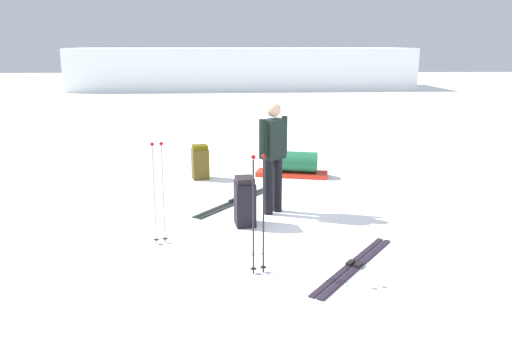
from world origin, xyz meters
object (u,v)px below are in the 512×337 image
skier_standing (273,152)px  ski_pair_far (235,202)px  ski_pair_near (354,265)px  backpack_bright (200,162)px  ski_poles_planted_near (259,209)px  ski_poles_planted_far (159,188)px  gear_sled (292,165)px  backpack_large_dark (245,202)px

skier_standing → ski_pair_far: bearing=137.4°
ski_pair_near → backpack_bright: (-2.06, 4.21, 0.31)m
backpack_bright → ski_poles_planted_near: bearing=-77.9°
skier_standing → ski_poles_planted_far: 2.00m
backpack_bright → ski_pair_near: bearing=-63.9°
ski_poles_planted_far → backpack_bright: bearing=84.9°
backpack_bright → gear_sled: 1.79m
ski_poles_planted_far → gear_sled: ski_poles_planted_far is taller
ski_pair_far → backpack_bright: (-0.66, 1.61, 0.31)m
ski_pair_near → gear_sled: 4.37m
skier_standing → backpack_large_dark: (-0.44, -0.55, -0.61)m
backpack_large_dark → backpack_bright: backpack_large_dark is taller
backpack_bright → ski_poles_planted_near: 4.47m
ski_poles_planted_near → ski_pair_near: bearing=7.3°
ski_poles_planted_far → gear_sled: (2.08, 3.54, -0.52)m
skier_standing → backpack_bright: size_ratio=2.58×
backpack_large_dark → ski_poles_planted_far: ski_poles_planted_far is taller
skier_standing → backpack_bright: 2.56m
ski_pair_far → backpack_bright: size_ratio=2.59×
skier_standing → backpack_large_dark: bearing=-128.6°
ski_pair_near → backpack_large_dark: (-1.25, 1.51, 0.33)m
skier_standing → backpack_bright: bearing=120.1°
backpack_large_dark → gear_sled: backpack_large_dark is taller
ski_pair_near → gear_sled: bearing=93.7°
backpack_large_dark → gear_sled: (0.97, 2.84, -0.12)m
backpack_bright → ski_poles_planted_far: 3.43m
gear_sled → backpack_bright: bearing=-175.3°
backpack_bright → ski_poles_planted_far: size_ratio=0.49×
skier_standing → gear_sled: (0.53, 2.29, -0.73)m
backpack_large_dark → ski_poles_planted_far: (-1.11, -0.69, 0.40)m
backpack_large_dark → ski_poles_planted_far: bearing=-147.9°
backpack_bright → ski_poles_planted_near: ski_poles_planted_near is taller
ski_poles_planted_near → ski_poles_planted_far: 1.56m
ski_pair_far → gear_sled: (1.12, 1.76, 0.21)m
skier_standing → ski_poles_planted_near: 2.24m
skier_standing → backpack_bright: skier_standing is taller
backpack_large_dark → ski_pair_far: bearing=97.6°
backpack_bright → ski_poles_planted_far: bearing=-95.1°
skier_standing → ski_poles_planted_far: size_ratio=1.27×
ski_pair_far → backpack_bright: backpack_bright is taller
skier_standing → ski_pair_near: bearing=-68.5°
skier_standing → backpack_large_dark: size_ratio=2.42×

